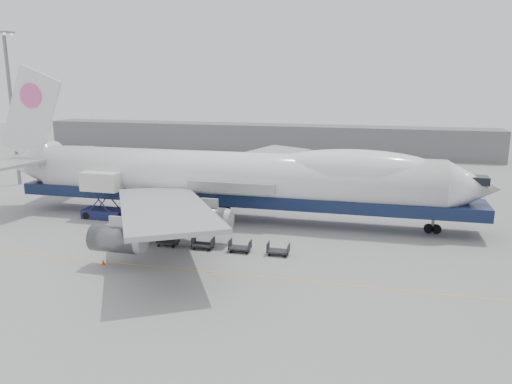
# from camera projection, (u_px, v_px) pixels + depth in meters

# --- Properties ---
(ground) EXTENTS (260.00, 260.00, 0.00)m
(ground) POSITION_uv_depth(u_px,v_px,m) (200.00, 249.00, 54.06)
(ground) COLOR gray
(ground) RESTS_ON ground
(apron_line) EXTENTS (60.00, 0.15, 0.01)m
(apron_line) POSITION_uv_depth(u_px,v_px,m) (178.00, 269.00, 48.39)
(apron_line) COLOR gold
(apron_line) RESTS_ON ground
(hangar) EXTENTS (110.00, 8.00, 7.00)m
(hangar) POSITION_uv_depth(u_px,v_px,m) (260.00, 139.00, 121.82)
(hangar) COLOR slate
(hangar) RESTS_ON ground
(floodlight_mast) EXTENTS (2.40, 2.40, 25.43)m
(floodlight_mast) POSITION_uv_depth(u_px,v_px,m) (11.00, 101.00, 83.43)
(floodlight_mast) COLOR slate
(floodlight_mast) RESTS_ON ground
(airliner) EXTENTS (67.00, 55.30, 19.98)m
(airliner) POSITION_uv_depth(u_px,v_px,m) (236.00, 177.00, 63.99)
(airliner) COLOR white
(airliner) RESTS_ON ground
(catering_truck) EXTENTS (5.57, 3.94, 6.21)m
(catering_truck) POSITION_uv_depth(u_px,v_px,m) (103.00, 192.00, 65.21)
(catering_truck) COLOR #181E48
(catering_truck) RESTS_ON ground
(traffic_cone) EXTENTS (0.37, 0.37, 0.54)m
(traffic_cone) POSITION_uv_depth(u_px,v_px,m) (103.00, 262.00, 49.50)
(traffic_cone) COLOR #F7450D
(traffic_cone) RESTS_ON ground
(dolly_0) EXTENTS (2.30, 1.35, 1.30)m
(dolly_0) POSITION_uv_depth(u_px,v_px,m) (100.00, 236.00, 56.91)
(dolly_0) COLOR #2D2D30
(dolly_0) RESTS_ON ground
(dolly_1) EXTENTS (2.30, 1.35, 1.30)m
(dolly_1) POSITION_uv_depth(u_px,v_px,m) (133.00, 238.00, 55.94)
(dolly_1) COLOR #2D2D30
(dolly_1) RESTS_ON ground
(dolly_2) EXTENTS (2.30, 1.35, 1.30)m
(dolly_2) POSITION_uv_depth(u_px,v_px,m) (168.00, 241.00, 54.96)
(dolly_2) COLOR #2D2D30
(dolly_2) RESTS_ON ground
(dolly_3) EXTENTS (2.30, 1.35, 1.30)m
(dolly_3) POSITION_uv_depth(u_px,v_px,m) (203.00, 244.00, 53.99)
(dolly_3) COLOR #2D2D30
(dolly_3) RESTS_ON ground
(dolly_4) EXTENTS (2.30, 1.35, 1.30)m
(dolly_4) POSITION_uv_depth(u_px,v_px,m) (240.00, 247.00, 53.01)
(dolly_4) COLOR #2D2D30
(dolly_4) RESTS_ON ground
(dolly_5) EXTENTS (2.30, 1.35, 1.30)m
(dolly_5) POSITION_uv_depth(u_px,v_px,m) (278.00, 250.00, 52.04)
(dolly_5) COLOR #2D2D30
(dolly_5) RESTS_ON ground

